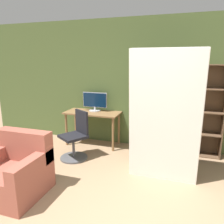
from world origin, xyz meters
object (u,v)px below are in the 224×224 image
office_chair (76,140)px  mattress_far (166,114)px  armchair (15,172)px  mattress_near (165,118)px  monitor (95,101)px  bookshelf (198,114)px

office_chair → mattress_far: bearing=-1.4°
office_chair → armchair: 1.33m
office_chair → mattress_near: mattress_near is taller
mattress_near → mattress_far: (0.00, 0.25, -0.00)m
mattress_near → armchair: bearing=-152.7°
mattress_far → monitor: bearing=150.3°
mattress_near → armchair: (-1.94, -1.00, -0.69)m
bookshelf → mattress_far: size_ratio=0.88×
monitor → office_chair: (-0.04, -0.88, -0.59)m
armchair → monitor: bearing=81.5°
monitor → bookshelf: (2.15, 0.04, -0.13)m
bookshelf → armchair: bearing=-138.2°
office_chair → armchair: size_ratio=1.08×
office_chair → mattress_far: 1.77m
armchair → bookshelf: bearing=41.8°
monitor → office_chair: 1.06m
bookshelf → mattress_far: mattress_far is taller
monitor → mattress_far: (1.61, -0.92, 0.05)m
armchair → mattress_near: bearing=27.3°
office_chair → mattress_near: bearing=-10.1°
mattress_far → mattress_near: bearing=-90.0°
monitor → armchair: 2.29m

